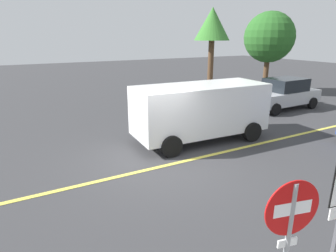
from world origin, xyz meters
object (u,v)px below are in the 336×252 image
(white_van, at_px, (201,109))
(tree_centre_verge, at_px, (212,26))
(car_silver_approaching, at_px, (283,94))
(tree_left_verge, at_px, (269,37))
(stop_sign, at_px, (289,233))

(white_van, xyz_separation_m, tree_centre_verge, (4.13, 5.02, 3.21))
(car_silver_approaching, bearing_deg, tree_left_verge, 55.23)
(white_van, bearing_deg, car_silver_approaching, 16.69)
(car_silver_approaching, distance_m, tree_centre_verge, 5.51)
(white_van, xyz_separation_m, car_silver_approaching, (7.10, 2.13, -0.42))
(stop_sign, xyz_separation_m, car_silver_approaching, (10.65, 9.12, -0.75))
(stop_sign, xyz_separation_m, tree_left_verge, (13.37, 13.03, 2.26))
(white_van, distance_m, tree_left_verge, 11.81)
(stop_sign, bearing_deg, white_van, 63.04)
(stop_sign, height_order, car_silver_approaching, stop_sign)
(car_silver_approaching, relative_size, tree_centre_verge, 0.82)
(white_van, height_order, car_silver_approaching, white_van)
(stop_sign, distance_m, tree_centre_verge, 14.55)
(car_silver_approaching, height_order, tree_centre_verge, tree_centre_verge)
(tree_left_verge, bearing_deg, car_silver_approaching, -124.77)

